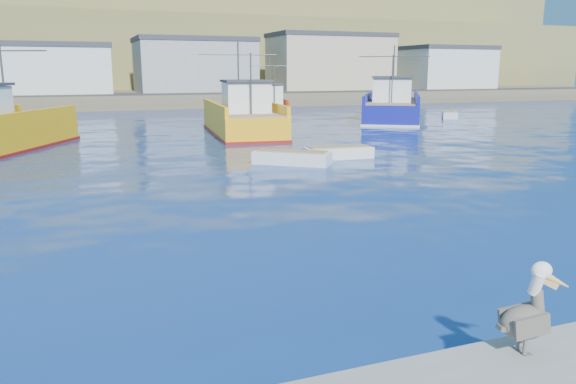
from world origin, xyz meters
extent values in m
plane|color=#071952|center=(0.00, 0.00, 0.00)|extent=(260.00, 260.00, 0.00)
cube|color=brown|center=(0.00, 72.00, 0.80)|extent=(160.00, 30.00, 1.60)
cube|color=brown|center=(0.00, 98.00, 6.00)|extent=(180.00, 40.00, 14.00)
cube|color=brown|center=(0.00, 118.00, 11.00)|extent=(200.00, 40.00, 24.00)
cube|color=#2D2D2D|center=(0.00, 61.00, 1.65)|extent=(150.00, 5.00, 0.10)
cube|color=silver|center=(-10.00, 67.00, 4.35)|extent=(18.00, 11.00, 5.50)
cube|color=#333338|center=(-10.00, 67.00, 7.40)|extent=(18.36, 11.22, 0.60)
cube|color=gray|center=(10.00, 67.00, 4.85)|extent=(15.00, 10.00, 6.50)
cube|color=#333338|center=(10.00, 67.00, 8.40)|extent=(15.30, 10.20, 0.60)
cube|color=tan|center=(30.00, 67.00, 5.35)|extent=(17.00, 9.00, 7.50)
cube|color=#333338|center=(30.00, 67.00, 9.40)|extent=(17.34, 9.18, 0.60)
cube|color=silver|center=(50.00, 67.00, 4.60)|extent=(13.00, 10.00, 6.00)
cube|color=#333338|center=(50.00, 67.00, 7.90)|extent=(13.26, 10.20, 0.60)
cube|color=#F9A90F|center=(-8.26, 25.33, 1.88)|extent=(5.30, 10.47, 0.70)
cylinder|color=#4C4C4C|center=(-9.40, 27.20, 4.03)|extent=(0.16, 0.16, 5.00)
cylinder|color=#4C4C4C|center=(-9.40, 27.20, 5.53)|extent=(4.97, 2.49, 0.08)
cube|color=#F9A90F|center=(5.46, 29.60, 0.78)|extent=(5.45, 12.34, 1.55)
cube|color=#F9A90F|center=(7.38, 29.38, 1.90)|extent=(1.57, 11.66, 0.70)
cube|color=#F9A90F|center=(3.53, 29.82, 1.90)|extent=(1.57, 11.66, 0.70)
cube|color=maroon|center=(5.46, 29.60, 0.05)|extent=(5.56, 12.58, 0.25)
cube|color=#8C7251|center=(5.46, 29.60, 1.60)|extent=(5.07, 11.82, 0.10)
cube|color=white|center=(5.25, 27.82, 2.65)|extent=(3.21, 3.29, 2.00)
cube|color=#333338|center=(5.25, 27.82, 3.75)|extent=(3.45, 3.67, 0.15)
cylinder|color=#4C4C4C|center=(5.59, 30.78, 4.05)|extent=(0.13, 0.13, 5.00)
cylinder|color=#4C4C4C|center=(5.05, 26.04, 3.55)|extent=(0.11, 0.11, 4.00)
cylinder|color=#4C4C4C|center=(5.59, 30.78, 5.55)|extent=(5.75, 0.73, 0.08)
cube|color=navy|center=(21.34, 35.39, 0.85)|extent=(10.87, 13.47, 1.70)
cube|color=navy|center=(23.16, 34.24, 2.05)|extent=(7.11, 10.94, 0.70)
cube|color=navy|center=(19.53, 36.55, 2.05)|extent=(7.11, 10.94, 0.70)
cube|color=silver|center=(21.34, 35.39, 0.05)|extent=(11.09, 13.74, 0.25)
cube|color=#8C7251|center=(21.34, 35.39, 1.75)|extent=(10.28, 12.83, 0.10)
cube|color=white|center=(20.29, 33.74, 2.80)|extent=(4.45, 4.47, 2.00)
cube|color=#333338|center=(20.29, 33.74, 3.90)|extent=(4.85, 4.92, 0.15)
cylinder|color=#4C4C4C|center=(22.04, 36.50, 4.20)|extent=(0.17, 0.17, 5.00)
cylinder|color=#4C4C4C|center=(19.24, 32.09, 3.70)|extent=(0.14, 0.14, 4.00)
cylinder|color=#4C4C4C|center=(22.04, 36.50, 5.70)|extent=(5.44, 3.50, 0.08)
cube|color=red|center=(13.30, 45.62, 0.45)|extent=(3.75, 7.25, 0.90)
cube|color=red|center=(14.49, 45.40, 1.25)|extent=(1.33, 6.70, 0.70)
cube|color=red|center=(12.10, 45.83, 1.25)|extent=(1.33, 6.70, 0.70)
cube|color=#8C7251|center=(13.30, 45.62, 0.95)|extent=(3.50, 6.95, 0.10)
cube|color=white|center=(13.12, 44.59, 2.00)|extent=(2.09, 2.02, 2.00)
cube|color=#333338|center=(13.12, 44.59, 3.10)|extent=(2.25, 2.24, 0.15)
cylinder|color=#4C4C4C|center=(13.42, 46.30, 3.40)|extent=(0.14, 0.14, 5.00)
cylinder|color=#4C4C4C|center=(12.94, 43.57, 2.90)|extent=(0.12, 0.12, 4.00)
cylinder|color=#4C4C4C|center=(13.42, 46.30, 4.90)|extent=(3.59, 0.71, 0.08)
cube|color=silver|center=(3.91, 15.88, 0.23)|extent=(3.70, 3.33, 0.74)
cube|color=#8C7251|center=(3.91, 15.88, 0.63)|extent=(3.24, 2.88, 0.07)
cube|color=silver|center=(27.98, 35.78, 0.23)|extent=(3.14, 3.81, 0.74)
cube|color=#8C7251|center=(27.98, 35.78, 0.63)|extent=(2.70, 3.35, 0.07)
cube|color=silver|center=(6.83, 16.76, 0.22)|extent=(3.58, 1.46, 0.70)
cube|color=#8C7251|center=(6.83, 16.76, 0.60)|extent=(3.21, 1.18, 0.07)
cylinder|color=#595451|center=(-0.20, -3.55, 0.63)|extent=(0.07, 0.07, 0.25)
cube|color=#595451|center=(-0.15, -3.55, 0.51)|extent=(0.14, 0.12, 0.01)
cylinder|color=#595451|center=(-0.17, -3.39, 0.63)|extent=(0.07, 0.07, 0.25)
cube|color=#595451|center=(-0.13, -3.39, 0.51)|extent=(0.14, 0.12, 0.01)
ellipsoid|color=#38332D|center=(-0.16, -3.47, 0.96)|extent=(0.80, 0.55, 0.51)
cube|color=#38332D|center=(-0.22, -3.66, 0.98)|extent=(0.57, 0.15, 0.37)
cube|color=#38332D|center=(-0.16, -3.27, 0.98)|extent=(0.57, 0.15, 0.37)
cube|color=#38332D|center=(-0.48, -3.42, 0.90)|extent=(0.21, 0.17, 0.11)
cylinder|color=#38332D|center=(0.01, -3.50, 1.24)|extent=(0.21, 0.29, 0.40)
cylinder|color=white|center=(-0.04, -3.49, 1.54)|extent=(0.20, 0.28, 0.38)
ellipsoid|color=white|center=(0.02, -3.50, 1.72)|extent=(0.33, 0.27, 0.25)
cone|color=gold|center=(0.24, -3.54, 1.56)|extent=(0.52, 0.21, 0.35)
cube|color=tan|center=(0.15, -3.52, 1.52)|extent=(0.31, 0.09, 0.22)
camera|label=1|loc=(-5.94, -9.12, 4.44)|focal=35.00mm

